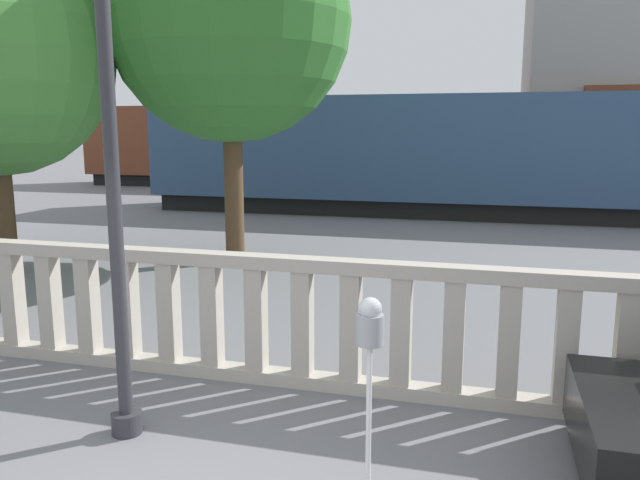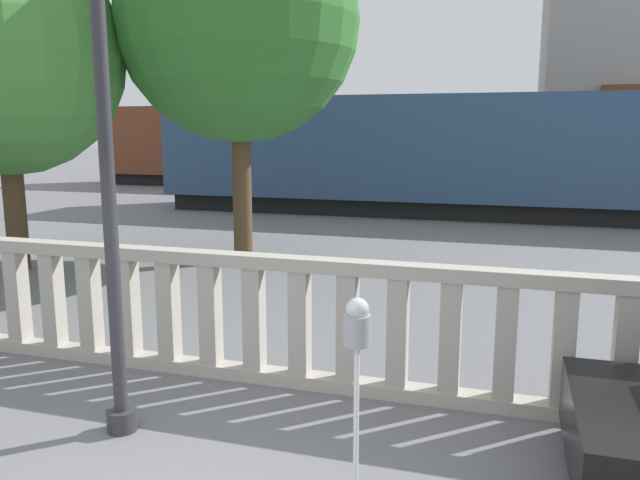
{
  "view_description": "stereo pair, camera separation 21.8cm",
  "coord_description": "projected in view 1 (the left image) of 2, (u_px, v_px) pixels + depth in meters",
  "views": [
    {
      "loc": [
        1.85,
        -2.9,
        2.73
      ],
      "look_at": [
        -0.08,
        4.16,
        1.42
      ],
      "focal_mm": 35.0,
      "sensor_mm": 36.0,
      "label": 1
    },
    {
      "loc": [
        2.06,
        -2.84,
        2.73
      ],
      "look_at": [
        -0.08,
        4.16,
        1.42
      ],
      "focal_mm": 35.0,
      "sensor_mm": 36.0,
      "label": 2
    }
  ],
  "objects": [
    {
      "name": "building_block",
      "position": [
        625.0,
        64.0,
        27.67
      ],
      "size": [
        8.4,
        8.81,
        11.14
      ],
      "color": "gray",
      "rests_on": "ground"
    },
    {
      "name": "train_near",
      "position": [
        511.0,
        154.0,
        19.07
      ],
      "size": [
        22.67,
        3.05,
        4.32
      ],
      "color": "black",
      "rests_on": "ground"
    },
    {
      "name": "tree_right",
      "position": [
        230.0,
        20.0,
        12.2
      ],
      "size": [
        4.79,
        4.79,
        7.23
      ],
      "color": "#4C3823",
      "rests_on": "ground"
    },
    {
      "name": "parking_meter",
      "position": [
        370.0,
        335.0,
        4.44
      ],
      "size": [
        0.2,
        0.2,
        1.56
      ],
      "color": "silver",
      "rests_on": "ground"
    },
    {
      "name": "balustrade",
      "position": [
        303.0,
        323.0,
        6.6
      ],
      "size": [
        17.58,
        0.24,
        1.41
      ],
      "color": "#ADA599",
      "rests_on": "ground"
    },
    {
      "name": "train_far",
      "position": [
        351.0,
        146.0,
        27.93
      ],
      "size": [
        25.35,
        2.8,
        4.37
      ],
      "color": "black",
      "rests_on": "ground"
    }
  ]
}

